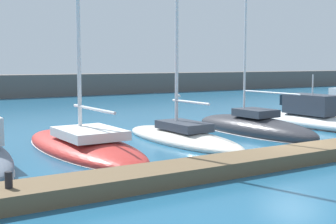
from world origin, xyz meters
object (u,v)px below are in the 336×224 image
sailboat_ivory_third (181,135)px  sailboat_red_second (83,144)px  motorboat_white_fifth (310,118)px  mooring_buoy_white (178,97)px  sailboat_charcoal_fourth (253,127)px  dock_bollard (9,180)px

sailboat_ivory_third → sailboat_red_second: bearing=84.7°
sailboat_red_second → motorboat_white_fifth: sailboat_red_second is taller
mooring_buoy_white → sailboat_charcoal_fourth: bearing=-115.0°
mooring_buoy_white → motorboat_white_fifth: bearing=-105.4°
sailboat_charcoal_fourth → mooring_buoy_white: size_ratio=27.11×
dock_bollard → mooring_buoy_white: bearing=50.3°
motorboat_white_fifth → mooring_buoy_white: motorboat_white_fifth is taller
sailboat_red_second → sailboat_charcoal_fourth: bearing=-92.5°
motorboat_white_fifth → sailboat_red_second: bearing=91.2°
mooring_buoy_white → dock_bollard: dock_bollard is taller
sailboat_ivory_third → sailboat_charcoal_fourth: 4.64m
motorboat_white_fifth → mooring_buoy_white: size_ratio=15.25×
sailboat_ivory_third → mooring_buoy_white: size_ratio=27.00×
sailboat_red_second → dock_bollard: 7.99m
sailboat_red_second → mooring_buoy_white: (21.14, 24.63, -0.28)m
sailboat_red_second → motorboat_white_fifth: 14.42m
sailboat_red_second → sailboat_charcoal_fourth: (9.51, -0.29, 0.07)m
sailboat_ivory_third → dock_bollard: bearing=121.4°
motorboat_white_fifth → sailboat_ivory_third: bearing=93.5°
sailboat_charcoal_fourth → motorboat_white_fifth: bearing=-85.7°
dock_bollard → motorboat_white_fifth: bearing=19.2°
sailboat_red_second → sailboat_charcoal_fourth: 9.52m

